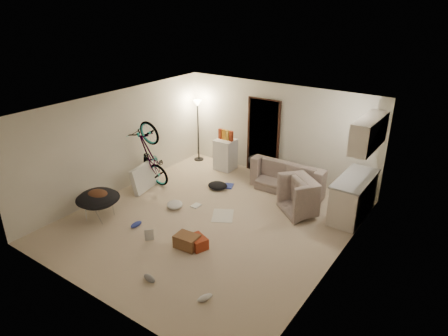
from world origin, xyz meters
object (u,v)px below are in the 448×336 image
Objects in this scene: drink_case_a at (187,241)px; drink_case_b at (197,242)px; mini_fridge at (225,154)px; saucer_chair at (98,202)px; tv_box at (145,177)px; floor_lamp at (198,117)px; bicycle at (151,168)px; sofa at (290,178)px; armchair at (310,199)px; kitchen_counter at (353,197)px; juicer at (190,237)px.

drink_case_a reaches higher than drink_case_b.
saucer_chair is (-0.70, -3.84, -0.04)m from mini_fridge.
drink_case_b is (2.69, -1.28, -0.21)m from tv_box.
bicycle is (0.10, -2.07, -0.83)m from floor_lamp.
mini_fridge is 3.90m from saucer_chair.
mini_fridge is 1.90× the size of drink_case_a.
armchair is (0.90, -0.81, 0.03)m from sofa.
tv_box reaches higher than sofa.
sofa is (-1.73, 0.45, -0.16)m from kitchen_counter.
floor_lamp is 2.09× the size of mini_fridge.
drink_case_a is 1.91× the size of juicer.
kitchen_counter is 3.59m from drink_case_b.
kitchen_counter is at bearing 36.20° from saucer_chair.
mini_fridge is (-2.06, 0.10, 0.15)m from sofa.
sofa is 4.89× the size of drink_case_b.
armchair is 0.53× the size of bicycle.
kitchen_counter is 3.78m from drink_case_a.
drink_case_b is at bearing -124.72° from kitchen_counter.
floor_lamp is 1.36m from mini_fridge.
sofa is 3.36m from juicer.
armchair is (-0.83, -0.36, -0.13)m from kitchen_counter.
armchair is at bearing 6.72° from tv_box.
drink_case_a is (2.53, -1.39, -0.19)m from tv_box.
armchair reaches higher than drink_case_b.
bicycle is at bearing 54.16° from armchair.
bicycle reaches higher than drink_case_b.
armchair is at bearing -17.95° from mini_fridge.
kitchen_counter is 3.29× the size of drink_case_a.
drink_case_b is at bearing 8.08° from saucer_chair.
armchair is 4.68m from saucer_chair.
floor_lamp is at bearing 173.66° from mini_fridge.
saucer_chair is (0.34, -3.94, -0.91)m from floor_lamp.
drink_case_a is 1.17× the size of drink_case_b.
mini_fridge is 0.93× the size of saucer_chair.
floor_lamp reaches higher than tv_box.
bicycle reaches higher than sofa.
armchair is 2.46× the size of drink_case_b.
bicycle is (-3.90, -1.06, 0.16)m from armchair.
drink_case_a is (-0.47, -3.50, -0.15)m from sofa.
drink_case_b is 1.63× the size of juicer.
mini_fridge reaches higher than tv_box.
drink_case_b is (-1.20, -2.58, -0.20)m from armchair.
tv_box is 2.49× the size of drink_case_b.
mini_fridge is at bearing 21.84° from armchair.
drink_case_b is at bearing -64.10° from mini_fridge.
mini_fridge is (0.94, 1.97, -0.04)m from bicycle.
drink_case_b is (-0.31, -3.39, -0.17)m from sofa.
floor_lamp is 4.69m from drink_case_a.
juicer is (-0.09, 0.20, -0.03)m from drink_case_a.
kitchen_counter reaches higher than mini_fridge.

